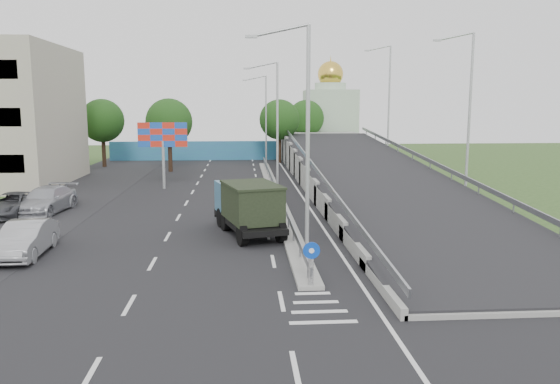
{
  "coord_description": "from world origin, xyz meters",
  "views": [
    {
      "loc": [
        -2.54,
        -17.38,
        6.87
      ],
      "look_at": [
        -0.48,
        11.92,
        2.2
      ],
      "focal_mm": 35.0,
      "sensor_mm": 36.0,
      "label": 1
    }
  ],
  "objects": [
    {
      "name": "parked_car_c",
      "position": [
        -16.91,
        17.32,
        0.73
      ],
      "size": [
        2.93,
        5.45,
        1.45
      ],
      "primitive_type": "imported",
      "rotation": [
        0.0,
        0.0,
        -0.1
      ],
      "color": "#3C3D42",
      "rests_on": "ground"
    },
    {
      "name": "parking_strip",
      "position": [
        -16.0,
        20.0,
        0.0
      ],
      "size": [
        8.0,
        90.0,
        0.05
      ],
      "primitive_type": "cube",
      "color": "black",
      "rests_on": "ground"
    },
    {
      "name": "tree_left_far",
      "position": [
        -18.0,
        45.0,
        5.18
      ],
      "size": [
        4.8,
        4.8,
        7.6
      ],
      "color": "black",
      "rests_on": "ground"
    },
    {
      "name": "lamp_post_near",
      "position": [
        0.11,
        6.0,
        5.81
      ],
      "size": [
        2.74,
        0.18,
        10.08
      ],
      "color": "#B2B5B7",
      "rests_on": "median"
    },
    {
      "name": "overpass_ramp",
      "position": [
        7.5,
        24.0,
        1.75
      ],
      "size": [
        10.0,
        50.0,
        3.5
      ],
      "color": "gray",
      "rests_on": "ground"
    },
    {
      "name": "lamp_post_mid",
      "position": [
        0.11,
        26.0,
        5.81
      ],
      "size": [
        2.74,
        0.18,
        10.08
      ],
      "color": "#B2B5B7",
      "rests_on": "median"
    },
    {
      "name": "tree_ramp_far",
      "position": [
        6.0,
        55.0,
        5.18
      ],
      "size": [
        4.8,
        4.8,
        7.6
      ],
      "color": "black",
      "rests_on": "ground"
    },
    {
      "name": "sign_bollard",
      "position": [
        0.0,
        2.17,
        1.03
      ],
      "size": [
        0.64,
        0.23,
        1.67
      ],
      "color": "black",
      "rests_on": "median"
    },
    {
      "name": "ground",
      "position": [
        0.0,
        0.0,
        0.0
      ],
      "size": [
        160.0,
        160.0,
        0.0
      ],
      "primitive_type": "plane",
      "color": "#2D4C1E",
      "rests_on": "ground"
    },
    {
      "name": "parked_car_d",
      "position": [
        -15.18,
        18.24,
        0.83
      ],
      "size": [
        2.99,
        5.98,
        1.67
      ],
      "primitive_type": "imported",
      "rotation": [
        0.0,
        0.0,
        -0.12
      ],
      "color": "#A3A5AC",
      "rests_on": "ground"
    },
    {
      "name": "parked_car_b",
      "position": [
        -12.5,
        7.76,
        0.8
      ],
      "size": [
        1.88,
        4.92,
        1.6
      ],
      "primitive_type": "imported",
      "rotation": [
        0.0,
        0.0,
        0.04
      ],
      "color": "#9FA0A5",
      "rests_on": "ground"
    },
    {
      "name": "median",
      "position": [
        0.0,
        24.0,
        0.1
      ],
      "size": [
        1.0,
        44.0,
        0.2
      ],
      "primitive_type": "cube",
      "color": "gray",
      "rests_on": "ground"
    },
    {
      "name": "tree_left_mid",
      "position": [
        -10.0,
        40.0,
        5.18
      ],
      "size": [
        4.8,
        4.8,
        7.6
      ],
      "color": "black",
      "rests_on": "ground"
    },
    {
      "name": "dump_truck",
      "position": [
        -2.25,
        11.54,
        1.57
      ],
      "size": [
        3.93,
        6.83,
        2.84
      ],
      "rotation": [
        0.0,
        0.0,
        0.27
      ],
      "color": "black",
      "rests_on": "ground"
    },
    {
      "name": "lamp_post_far",
      "position": [
        0.11,
        46.0,
        5.81
      ],
      "size": [
        2.74,
        0.18,
        10.08
      ],
      "color": "#B2B5B7",
      "rests_on": "median"
    },
    {
      "name": "median_guardrail",
      "position": [
        0.0,
        24.0,
        0.75
      ],
      "size": [
        0.09,
        44.0,
        0.71
      ],
      "color": "gray",
      "rests_on": "median"
    },
    {
      "name": "church",
      "position": [
        10.0,
        60.0,
        5.31
      ],
      "size": [
        7.0,
        7.0,
        13.8
      ],
      "color": "#B2CCAD",
      "rests_on": "ground"
    },
    {
      "name": "road_surface",
      "position": [
        -3.0,
        20.0,
        0.0
      ],
      "size": [
        26.0,
        90.0,
        0.04
      ],
      "primitive_type": "cube",
      "color": "black",
      "rests_on": "ground"
    },
    {
      "name": "blue_wall",
      "position": [
        -4.0,
        52.0,
        1.2
      ],
      "size": [
        30.0,
        0.5,
        2.4
      ],
      "primitive_type": "cube",
      "color": "teal",
      "rests_on": "ground"
    },
    {
      "name": "tree_median_far",
      "position": [
        2.0,
        48.0,
        5.18
      ],
      "size": [
        4.8,
        4.8,
        7.6
      ],
      "color": "black",
      "rests_on": "ground"
    },
    {
      "name": "billboard",
      "position": [
        -9.0,
        28.0,
        4.19
      ],
      "size": [
        4.0,
        0.24,
        5.5
      ],
      "color": "#B2B5B7",
      "rests_on": "ground"
    }
  ]
}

